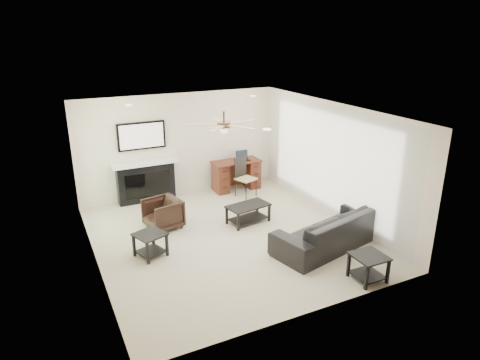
{
  "coord_description": "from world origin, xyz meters",
  "views": [
    {
      "loc": [
        -3.16,
        -7.01,
        3.91
      ],
      "look_at": [
        0.4,
        0.23,
        1.06
      ],
      "focal_mm": 32.0,
      "sensor_mm": 36.0,
      "label": 1
    }
  ],
  "objects_px": {
    "sofa": "(329,229)",
    "desk": "(236,175)",
    "fireplace_unit": "(145,163)",
    "coffee_table": "(248,214)",
    "armchair": "(163,214)"
  },
  "relations": [
    {
      "from": "armchair",
      "to": "sofa",
      "type": "bearing_deg",
      "value": 38.86
    },
    {
      "from": "fireplace_unit",
      "to": "desk",
      "type": "height_order",
      "value": "fireplace_unit"
    },
    {
      "from": "coffee_table",
      "to": "desk",
      "type": "bearing_deg",
      "value": 62.01
    },
    {
      "from": "sofa",
      "to": "coffee_table",
      "type": "distance_m",
      "value": 1.84
    },
    {
      "from": "sofa",
      "to": "armchair",
      "type": "bearing_deg",
      "value": -52.47
    },
    {
      "from": "armchair",
      "to": "desk",
      "type": "relative_size",
      "value": 0.56
    },
    {
      "from": "coffee_table",
      "to": "desk",
      "type": "distance_m",
      "value": 2.06
    },
    {
      "from": "sofa",
      "to": "coffee_table",
      "type": "height_order",
      "value": "sofa"
    },
    {
      "from": "armchair",
      "to": "fireplace_unit",
      "type": "height_order",
      "value": "fireplace_unit"
    },
    {
      "from": "sofa",
      "to": "coffee_table",
      "type": "bearing_deg",
      "value": -73.52
    },
    {
      "from": "armchair",
      "to": "coffee_table",
      "type": "distance_m",
      "value": 1.79
    },
    {
      "from": "armchair",
      "to": "desk",
      "type": "bearing_deg",
      "value": 109.04
    },
    {
      "from": "sofa",
      "to": "desk",
      "type": "height_order",
      "value": "desk"
    },
    {
      "from": "armchair",
      "to": "desk",
      "type": "xyz_separation_m",
      "value": [
        2.35,
        1.39,
        0.07
      ]
    },
    {
      "from": "coffee_table",
      "to": "desk",
      "type": "relative_size",
      "value": 0.74
    }
  ]
}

